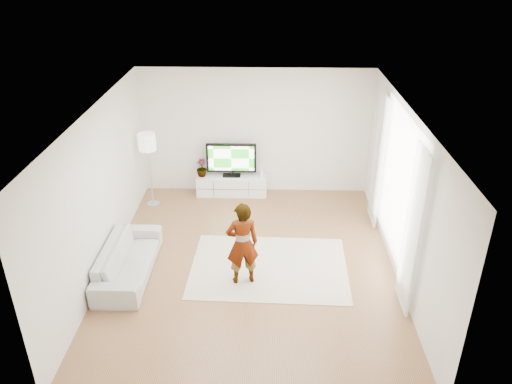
{
  "coord_description": "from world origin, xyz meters",
  "views": [
    {
      "loc": [
        0.28,
        -7.26,
        5.15
      ],
      "look_at": [
        0.08,
        0.4,
        1.25
      ],
      "focal_mm": 35.0,
      "sensor_mm": 36.0,
      "label": 1
    }
  ],
  "objects_px": {
    "media_console": "(232,185)",
    "player": "(242,244)",
    "sofa": "(128,260)",
    "floor_lamp": "(147,145)",
    "television": "(231,159)",
    "rug": "(269,267)"
  },
  "relations": [
    {
      "from": "media_console",
      "to": "rug",
      "type": "height_order",
      "value": "media_console"
    },
    {
      "from": "player",
      "to": "sofa",
      "type": "height_order",
      "value": "player"
    },
    {
      "from": "rug",
      "to": "floor_lamp",
      "type": "relative_size",
      "value": 1.68
    },
    {
      "from": "sofa",
      "to": "floor_lamp",
      "type": "relative_size",
      "value": 1.22
    },
    {
      "from": "media_console",
      "to": "floor_lamp",
      "type": "distance_m",
      "value": 2.1
    },
    {
      "from": "media_console",
      "to": "rug",
      "type": "xyz_separation_m",
      "value": [
        0.85,
        -2.82,
        -0.21
      ]
    },
    {
      "from": "rug",
      "to": "floor_lamp",
      "type": "xyz_separation_m",
      "value": [
        -2.52,
        2.29,
        1.36
      ]
    },
    {
      "from": "television",
      "to": "player",
      "type": "bearing_deg",
      "value": -82.88
    },
    {
      "from": "media_console",
      "to": "player",
      "type": "bearing_deg",
      "value": -82.82
    },
    {
      "from": "sofa",
      "to": "floor_lamp",
      "type": "bearing_deg",
      "value": 2.86
    },
    {
      "from": "floor_lamp",
      "to": "sofa",
      "type": "bearing_deg",
      "value": -87.16
    },
    {
      "from": "television",
      "to": "sofa",
      "type": "bearing_deg",
      "value": -116.66
    },
    {
      "from": "sofa",
      "to": "floor_lamp",
      "type": "xyz_separation_m",
      "value": [
        -0.13,
        2.53,
        1.08
      ]
    },
    {
      "from": "television",
      "to": "rug",
      "type": "distance_m",
      "value": 3.09
    },
    {
      "from": "player",
      "to": "sofa",
      "type": "xyz_separation_m",
      "value": [
        -1.96,
        0.16,
        -0.46
      ]
    },
    {
      "from": "rug",
      "to": "player",
      "type": "xyz_separation_m",
      "value": [
        -0.44,
        -0.41,
        0.74
      ]
    },
    {
      "from": "television",
      "to": "floor_lamp",
      "type": "height_order",
      "value": "floor_lamp"
    },
    {
      "from": "media_console",
      "to": "sofa",
      "type": "xyz_separation_m",
      "value": [
        -1.55,
        -3.06,
        0.07
      ]
    },
    {
      "from": "player",
      "to": "floor_lamp",
      "type": "relative_size",
      "value": 0.91
    },
    {
      "from": "rug",
      "to": "media_console",
      "type": "bearing_deg",
      "value": 106.7
    },
    {
      "from": "sofa",
      "to": "floor_lamp",
      "type": "distance_m",
      "value": 2.76
    },
    {
      "from": "floor_lamp",
      "to": "media_console",
      "type": "bearing_deg",
      "value": 17.59
    }
  ]
}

